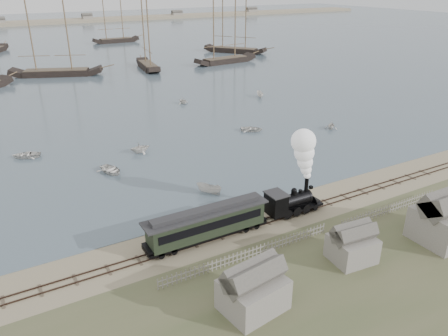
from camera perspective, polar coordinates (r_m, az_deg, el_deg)
ground at (r=51.60m, az=5.21°, el=-5.70°), size 600.00×600.00×0.00m
harbor_water at (r=209.80m, az=-23.02°, el=15.00°), size 600.00×336.00×0.06m
rail_track at (r=50.18m, az=6.51°, el=-6.62°), size 120.00×1.80×0.16m
picket_fence_west at (r=43.60m, az=3.31°, el=-11.72°), size 19.00×0.10×1.20m
picket_fence_east at (r=54.58m, az=20.74°, el=-5.53°), size 15.00×0.10×1.20m
shed_left at (r=38.16m, az=3.77°, el=-17.77°), size 5.00×4.00×4.10m
shed_mid at (r=45.12m, az=16.18°, el=-11.40°), size 4.00×3.50×3.60m
shed_right at (r=51.79m, az=26.52°, el=-8.25°), size 6.00×5.00×5.10m
far_spit at (r=288.92m, az=-25.39°, el=16.53°), size 500.00×20.00×1.80m
locomotive at (r=50.20m, az=10.14°, el=-1.17°), size 7.73×2.89×9.64m
passenger_coach at (r=45.23m, az=-2.25°, el=-7.11°), size 13.54×2.61×3.29m
beached_dinghy at (r=48.16m, az=-4.14°, el=-7.46°), size 3.15×3.97×0.74m
rowboat_0 at (r=63.01m, az=-14.55°, el=-0.23°), size 4.87×4.06×0.87m
rowboat_1 at (r=69.19m, az=-10.93°, el=2.66°), size 2.82×3.25×1.69m
rowboat_2 at (r=55.06m, az=-2.00°, el=-2.78°), size 3.38×3.12×1.29m
rowboat_3 at (r=77.98m, az=3.62°, el=5.12°), size 4.59×4.84×0.82m
rowboat_4 at (r=81.28m, az=13.84°, el=5.46°), size 3.37×3.44×1.37m
rowboat_5 at (r=101.03m, az=4.71°, el=9.55°), size 3.45×2.31×1.25m
rowboat_6 at (r=72.72m, az=-24.42°, el=1.59°), size 4.17×4.89×0.86m
rowboat_7 at (r=95.68m, az=-5.39°, el=8.77°), size 3.17×2.90×1.42m
schooner_2 at (r=130.82m, az=-21.63°, el=15.45°), size 24.99×14.21×20.00m
schooner_3 at (r=133.71m, az=-10.18°, el=16.82°), size 6.50×18.12×20.00m
schooner_4 at (r=141.68m, az=0.21°, el=17.54°), size 21.64×7.00×20.00m
schooner_5 at (r=162.50m, az=1.47°, el=18.32°), size 18.09×21.34×20.00m
schooner_8 at (r=194.24m, az=-14.18°, el=18.54°), size 19.02×4.62×20.00m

